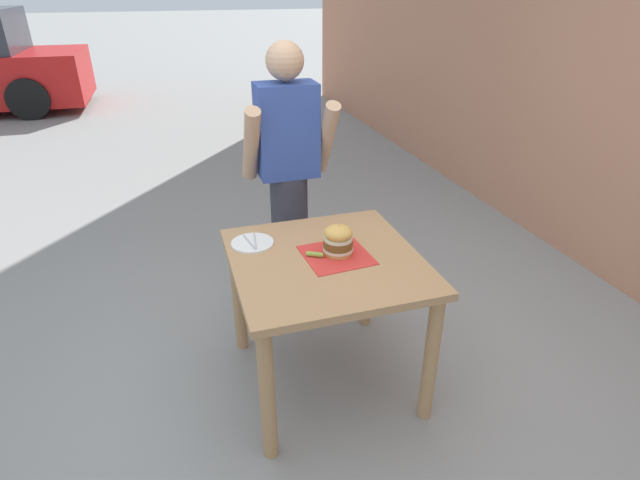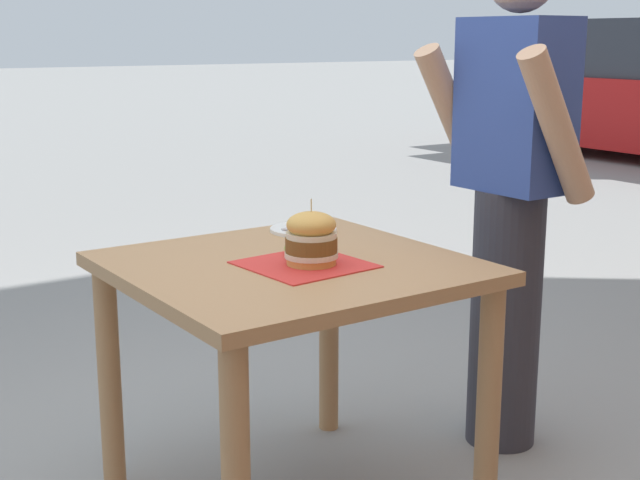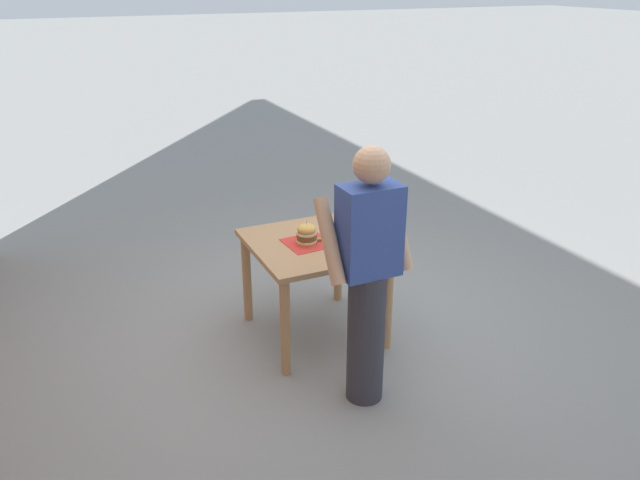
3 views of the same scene
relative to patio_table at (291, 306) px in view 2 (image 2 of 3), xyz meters
name	(u,v)px [view 2 (image 2 of 3)]	position (x,y,z in m)	size (l,w,h in m)	color
patio_table	(291,306)	(0.00, 0.00, 0.00)	(0.92, 0.94, 0.77)	tan
serving_paper	(305,264)	(0.06, 0.01, 0.13)	(0.32, 0.32, 0.00)	red
sandwich	(311,238)	(0.07, 0.02, 0.21)	(0.15, 0.15, 0.19)	gold
pickle_spear	(289,251)	(-0.05, 0.02, 0.15)	(0.02, 0.02, 0.09)	#8EA83D
side_plate_with_forks	(303,229)	(-0.32, 0.25, 0.14)	(0.22, 0.22, 0.02)	white
diner_across_table	(510,194)	(0.03, 0.85, 0.25)	(0.55, 0.35, 1.69)	#33333D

